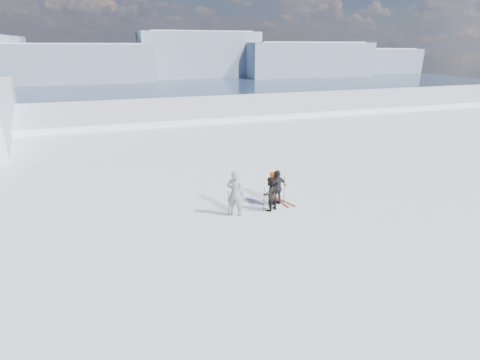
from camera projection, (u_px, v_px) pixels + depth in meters
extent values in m
plane|color=white|center=(158.00, 176.00, 73.78)|extent=(220.00, 208.01, 71.62)
cube|color=white|center=(183.00, 167.00, 43.31)|extent=(180.00, 16.00, 14.00)
plane|color=navy|center=(121.00, 97.00, 282.99)|extent=(820.00, 820.00, 0.00)
cube|color=slate|center=(75.00, 63.00, 398.18)|extent=(160.00, 80.00, 38.00)
cube|color=white|center=(73.00, 47.00, 392.75)|extent=(136.00, 70.00, 8.00)
cube|color=slate|center=(198.00, 55.00, 464.72)|extent=(140.00, 80.00, 52.00)
cube|color=white|center=(197.00, 35.00, 456.92)|extent=(119.00, 70.00, 8.00)
cube|color=slate|center=(302.00, 59.00, 479.18)|extent=(160.00, 80.00, 40.00)
cube|color=white|center=(303.00, 45.00, 473.41)|extent=(136.00, 70.00, 8.00)
cube|color=slate|center=(366.00, 61.00, 543.42)|extent=(130.00, 80.00, 32.00)
cube|color=white|center=(368.00, 51.00, 539.01)|extent=(110.50, 70.00, 8.00)
cone|color=black|center=(1.00, 141.00, 40.86)|extent=(5.60, 5.60, 10.00)
cone|color=black|center=(5.00, 147.00, 38.48)|extent=(5.60, 5.60, 10.00)
imported|color=gray|center=(235.00, 193.00, 15.60)|extent=(0.87, 0.80, 1.99)
imported|color=black|center=(270.00, 194.00, 16.14)|extent=(0.91, 0.83, 1.53)
imported|color=black|center=(278.00, 188.00, 16.72)|extent=(1.03, 0.66, 1.64)
cube|color=#ED5B16|center=(275.00, 164.00, 16.55)|extent=(0.39, 0.29, 0.45)
cylinder|color=black|center=(228.00, 204.00, 15.62)|extent=(0.02, 0.02, 1.14)
cylinder|color=black|center=(241.00, 200.00, 15.74)|extent=(0.02, 0.02, 1.31)
cylinder|color=black|center=(264.00, 199.00, 16.03)|extent=(0.02, 0.02, 1.16)
cylinder|color=black|center=(275.00, 198.00, 16.24)|extent=(0.02, 0.02, 1.14)
cylinder|color=black|center=(273.00, 194.00, 16.62)|extent=(0.02, 0.02, 1.20)
cylinder|color=black|center=(284.00, 190.00, 16.84)|extent=(0.02, 0.02, 1.33)
cube|color=black|center=(279.00, 201.00, 17.33)|extent=(0.20, 1.70, 0.03)
cube|color=black|center=(282.00, 200.00, 17.37)|extent=(0.61, 1.65, 0.03)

